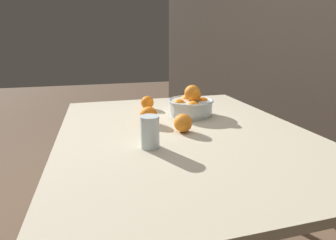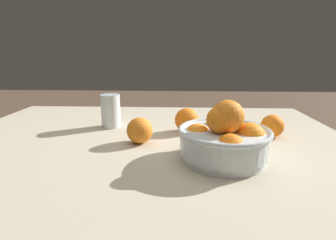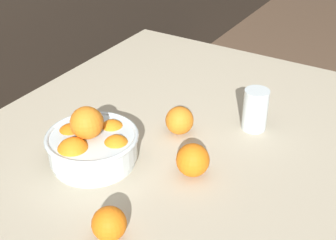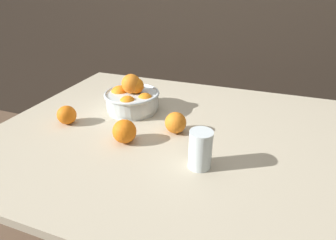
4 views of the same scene
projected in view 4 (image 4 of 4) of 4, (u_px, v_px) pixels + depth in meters
dining_table at (171, 145)px, 1.04m from camera, size 1.32×1.07×0.75m
fruit_bowl at (132, 98)px, 1.13m from camera, size 0.24×0.24×0.16m
juice_glass at (200, 151)px, 0.78m from camera, size 0.07×0.07×0.12m
orange_loose_near_bowl at (176, 123)px, 0.97m from camera, size 0.08×0.08×0.08m
orange_loose_front at (67, 115)px, 1.03m from camera, size 0.07×0.07×0.07m
orange_loose_aside at (124, 131)px, 0.91m from camera, size 0.08×0.08×0.08m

